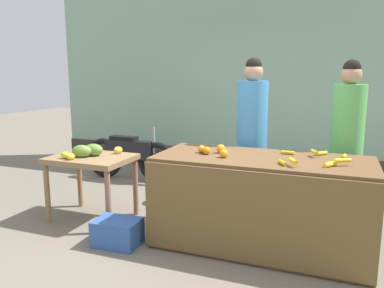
{
  "coord_description": "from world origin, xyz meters",
  "views": [
    {
      "loc": [
        1.19,
        -3.53,
        1.67
      ],
      "look_at": [
        -0.24,
        0.15,
        0.94
      ],
      "focal_mm": 35.58,
      "sensor_mm": 36.0,
      "label": 1
    }
  ],
  "objects_px": {
    "vendor_woman_blue_shirt": "(252,140)",
    "parked_motorcycle": "(130,155)",
    "vendor_woman_green_shirt": "(346,146)",
    "produce_crate": "(117,232)",
    "produce_sack": "(178,181)"
  },
  "relations": [
    {
      "from": "vendor_woman_green_shirt",
      "to": "produce_crate",
      "type": "height_order",
      "value": "vendor_woman_green_shirt"
    },
    {
      "from": "vendor_woman_green_shirt",
      "to": "produce_crate",
      "type": "bearing_deg",
      "value": -148.13
    },
    {
      "from": "vendor_woman_blue_shirt",
      "to": "produce_crate",
      "type": "bearing_deg",
      "value": -131.55
    },
    {
      "from": "vendor_woman_green_shirt",
      "to": "parked_motorcycle",
      "type": "distance_m",
      "value": 3.28
    },
    {
      "from": "vendor_woman_blue_shirt",
      "to": "parked_motorcycle",
      "type": "bearing_deg",
      "value": 157.1
    },
    {
      "from": "produce_crate",
      "to": "produce_sack",
      "type": "relative_size",
      "value": 0.76
    },
    {
      "from": "vendor_woman_green_shirt",
      "to": "produce_crate",
      "type": "xyz_separation_m",
      "value": [
        -2.06,
        -1.28,
        -0.79
      ]
    },
    {
      "from": "vendor_woman_blue_shirt",
      "to": "vendor_woman_green_shirt",
      "type": "xyz_separation_m",
      "value": [
        1.0,
        0.09,
        -0.02
      ]
    },
    {
      "from": "parked_motorcycle",
      "to": "produce_sack",
      "type": "height_order",
      "value": "parked_motorcycle"
    },
    {
      "from": "parked_motorcycle",
      "to": "produce_crate",
      "type": "relative_size",
      "value": 3.64
    },
    {
      "from": "vendor_woman_blue_shirt",
      "to": "produce_crate",
      "type": "height_order",
      "value": "vendor_woman_blue_shirt"
    },
    {
      "from": "parked_motorcycle",
      "to": "produce_crate",
      "type": "xyz_separation_m",
      "value": [
        1.08,
        -2.09,
        -0.27
      ]
    },
    {
      "from": "produce_crate",
      "to": "vendor_woman_green_shirt",
      "type": "bearing_deg",
      "value": 31.87
    },
    {
      "from": "parked_motorcycle",
      "to": "produce_crate",
      "type": "bearing_deg",
      "value": -62.79
    },
    {
      "from": "vendor_woman_green_shirt",
      "to": "parked_motorcycle",
      "type": "relative_size",
      "value": 1.14
    }
  ]
}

